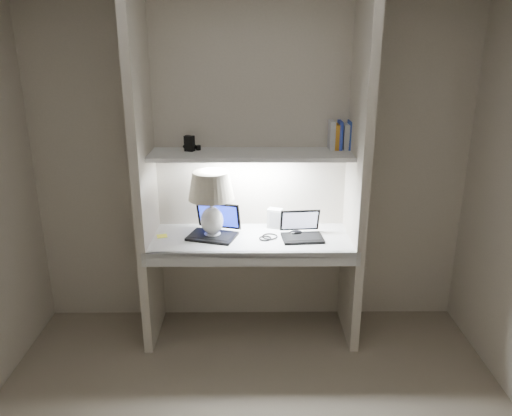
{
  "coord_description": "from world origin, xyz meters",
  "views": [
    {
      "loc": [
        0.01,
        -2.07,
        2.11
      ],
      "look_at": [
        0.03,
        1.05,
        1.05
      ],
      "focal_mm": 35.0,
      "sensor_mm": 36.0,
      "label": 1
    }
  ],
  "objects_px": {
    "speaker": "(275,218)",
    "book_row": "(342,136)",
    "table_lamp": "(211,193)",
    "laptop_main": "(215,228)",
    "laptop_netbook": "(302,231)"
  },
  "relations": [
    {
      "from": "table_lamp",
      "to": "book_row",
      "type": "xyz_separation_m",
      "value": [
        0.92,
        0.19,
        0.37
      ]
    },
    {
      "from": "laptop_netbook",
      "to": "speaker",
      "type": "height_order",
      "value": "laptop_netbook"
    },
    {
      "from": "laptop_main",
      "to": "laptop_netbook",
      "type": "distance_m",
      "value": 0.62
    },
    {
      "from": "book_row",
      "to": "laptop_main",
      "type": "bearing_deg",
      "value": -169.86
    },
    {
      "from": "book_row",
      "to": "speaker",
      "type": "bearing_deg",
      "value": -178.19
    },
    {
      "from": "book_row",
      "to": "table_lamp",
      "type": "bearing_deg",
      "value": -168.63
    },
    {
      "from": "table_lamp",
      "to": "laptop_main",
      "type": "distance_m",
      "value": 0.27
    },
    {
      "from": "table_lamp",
      "to": "speaker",
      "type": "distance_m",
      "value": 0.55
    },
    {
      "from": "speaker",
      "to": "book_row",
      "type": "distance_m",
      "value": 0.77
    },
    {
      "from": "speaker",
      "to": "book_row",
      "type": "xyz_separation_m",
      "value": [
        0.47,
        0.01,
        0.62
      ]
    },
    {
      "from": "table_lamp",
      "to": "laptop_netbook",
      "type": "bearing_deg",
      "value": -1.92
    },
    {
      "from": "table_lamp",
      "to": "book_row",
      "type": "height_order",
      "value": "book_row"
    },
    {
      "from": "laptop_netbook",
      "to": "speaker",
      "type": "bearing_deg",
      "value": 128.21
    },
    {
      "from": "speaker",
      "to": "book_row",
      "type": "bearing_deg",
      "value": 21.02
    },
    {
      "from": "laptop_main",
      "to": "book_row",
      "type": "distance_m",
      "value": 1.12
    }
  ]
}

